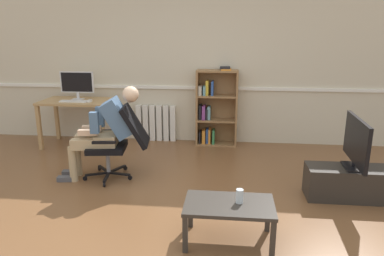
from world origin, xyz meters
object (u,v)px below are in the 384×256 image
(office_chair, at_px, (120,139))
(tv_stand, at_px, (351,183))
(person_seated, at_px, (105,130))
(drinking_glass, at_px, (240,196))
(bookshelf, at_px, (214,109))
(coffee_table, at_px, (229,208))
(computer_mouse, at_px, (89,101))
(radiator, at_px, (156,123))
(tv_screen, at_px, (356,142))
(keyboard, at_px, (74,101))
(imac_monitor, at_px, (77,83))
(computer_desk, at_px, (77,107))

(office_chair, height_order, tv_stand, office_chair)
(person_seated, bearing_deg, tv_stand, 76.58)
(person_seated, relative_size, drinking_glass, 9.44)
(bookshelf, xyz_separation_m, coffee_table, (0.27, -2.88, -0.28))
(computer_mouse, xyz_separation_m, drinking_glass, (2.31, -2.45, -0.34))
(bookshelf, bearing_deg, computer_mouse, -167.99)
(bookshelf, xyz_separation_m, person_seated, (-1.29, -1.58, 0.04))
(radiator, height_order, tv_screen, tv_screen)
(keyboard, distance_m, bookshelf, 2.25)
(tv_stand, relative_size, coffee_table, 1.25)
(radiator, height_order, drinking_glass, radiator)
(computer_mouse, bearing_deg, tv_stand, -22.06)
(keyboard, bearing_deg, tv_screen, -20.47)
(computer_mouse, distance_m, office_chair, 1.43)
(computer_mouse, bearing_deg, imac_monitor, 143.67)
(person_seated, distance_m, tv_stand, 2.99)
(computer_desk, distance_m, radiator, 1.32)
(bookshelf, height_order, office_chair, bookshelf)
(imac_monitor, xyz_separation_m, tv_stand, (3.86, -1.65, -0.84))
(tv_screen, bearing_deg, person_seated, 87.29)
(keyboard, relative_size, drinking_glass, 3.46)
(computer_desk, relative_size, bookshelf, 0.86)
(bookshelf, distance_m, drinking_glass, 2.89)
(person_seated, bearing_deg, imac_monitor, -153.91)
(imac_monitor, distance_m, person_seated, 1.69)
(radiator, xyz_separation_m, person_seated, (-0.30, -1.68, 0.34))
(imac_monitor, bearing_deg, drinking_glass, -45.74)
(computer_mouse, bearing_deg, office_chair, -54.11)
(person_seated, distance_m, coffee_table, 2.06)
(computer_desk, bearing_deg, office_chair, -49.08)
(tv_screen, bearing_deg, office_chair, 86.44)
(radiator, bearing_deg, computer_desk, -162.21)
(imac_monitor, relative_size, keyboard, 1.27)
(imac_monitor, relative_size, radiator, 0.81)
(computer_mouse, xyz_separation_m, person_seated, (0.65, -1.17, -0.13))
(keyboard, xyz_separation_m, bookshelf, (2.20, 0.43, -0.17))
(keyboard, distance_m, tv_stand, 4.14)
(computer_desk, xyz_separation_m, radiator, (1.22, 0.39, -0.34))
(computer_mouse, distance_m, coffee_table, 3.35)
(drinking_glass, bearing_deg, tv_stand, 37.83)
(imac_monitor, relative_size, bookshelf, 0.43)
(office_chair, bearing_deg, bookshelf, 136.48)
(radiator, bearing_deg, coffee_table, -66.89)
(computer_desk, relative_size, office_chair, 1.17)
(bookshelf, xyz_separation_m, office_chair, (-1.12, -1.56, -0.08))
(tv_stand, bearing_deg, office_chair, 173.59)
(computer_desk, xyz_separation_m, tv_stand, (3.85, -1.57, -0.46))
(keyboard, relative_size, tv_screen, 0.52)
(imac_monitor, height_order, computer_mouse, imac_monitor)
(radiator, relative_size, drinking_glass, 5.40)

